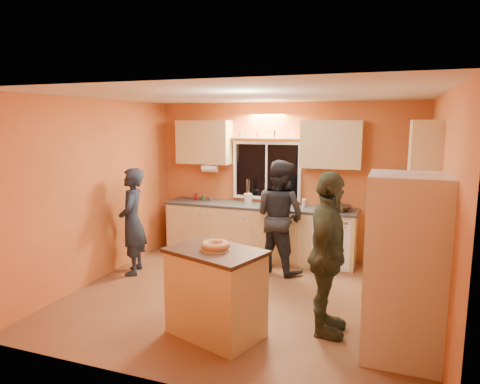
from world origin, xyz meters
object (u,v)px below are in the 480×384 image
at_px(person_center, 280,216).
at_px(person_right, 327,255).
at_px(island, 216,292).
at_px(refrigerator, 404,268).
at_px(person_left, 132,221).

bearing_deg(person_center, person_right, 143.42).
bearing_deg(island, person_right, 39.55).
xyz_separation_m(refrigerator, person_left, (-3.79, 1.11, -0.10)).
xyz_separation_m(person_left, person_center, (2.05, 0.84, 0.06)).
bearing_deg(refrigerator, island, -173.08).
distance_m(island, person_right, 1.25).
bearing_deg(person_right, refrigerator, -105.49).
xyz_separation_m(refrigerator, person_right, (-0.76, 0.20, -0.01)).
distance_m(island, person_center, 2.21).
distance_m(refrigerator, island, 1.93).
distance_m(refrigerator, person_right, 0.79).
bearing_deg(refrigerator, person_left, 163.66).
xyz_separation_m(island, person_center, (0.13, 2.18, 0.38)).
relative_size(person_left, person_center, 0.93).
bearing_deg(person_right, person_left, 72.53).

